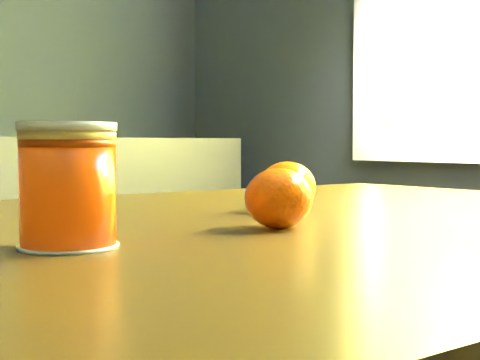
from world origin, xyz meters
TOP-DOWN VIEW (x-y plane):
  - table at (0.86, 0.02)m, footprint 1.12×0.81m
  - juice_glass at (0.65, -0.06)m, footprint 0.07×0.07m
  - orange_front at (0.93, 0.06)m, footprint 0.06×0.06m
  - orange_back at (0.84, -0.05)m, footprint 0.06×0.06m

SIDE VIEW (x-z plane):
  - table at x=0.86m, z-range 0.30..1.11m
  - orange_back at x=0.84m, z-range 0.81..0.86m
  - orange_front at x=0.93m, z-range 0.81..0.86m
  - juice_glass at x=0.65m, z-range 0.81..0.89m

